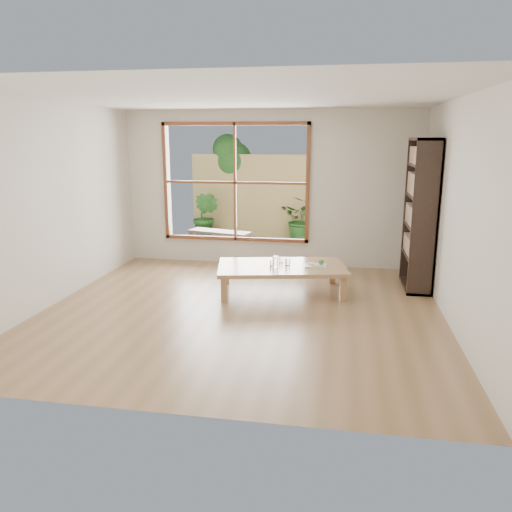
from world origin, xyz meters
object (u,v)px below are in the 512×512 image
(bookshelf, at_px, (420,215))
(food_tray, at_px, (317,265))
(garden_bench, at_px, (220,234))
(low_table, at_px, (282,269))

(bookshelf, xyz_separation_m, food_tray, (-1.42, -0.56, -0.66))
(garden_bench, bearing_deg, food_tray, -34.13)
(bookshelf, relative_size, garden_bench, 1.70)
(bookshelf, xyz_separation_m, garden_bench, (-3.39, 1.74, -0.72))
(bookshelf, distance_m, food_tray, 1.66)
(food_tray, xyz_separation_m, garden_bench, (-1.97, 2.30, -0.06))
(food_tray, height_order, garden_bench, food_tray)
(food_tray, distance_m, garden_bench, 3.03)
(low_table, distance_m, garden_bench, 2.76)
(garden_bench, bearing_deg, low_table, -42.31)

